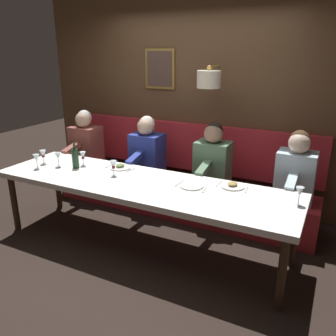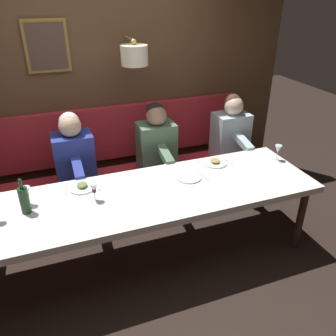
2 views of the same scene
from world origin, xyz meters
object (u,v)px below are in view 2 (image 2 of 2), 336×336
at_px(dining_table, 138,200).
at_px(wine_glass_4, 94,188).
at_px(diner_nearest, 231,130).
at_px(wine_bottle, 24,200).
at_px(diner_middle, 74,153).
at_px(wine_glass_3, 26,192).
at_px(wine_glass_5, 278,150).
at_px(diner_near, 156,141).

relative_size(dining_table, wine_glass_4, 19.60).
height_order(diner_nearest, wine_bottle, diner_nearest).
distance_m(diner_nearest, wine_glass_4, 1.95).
distance_m(diner_nearest, diner_middle, 1.83).
relative_size(wine_glass_3, wine_glass_5, 1.00).
bearing_deg(wine_glass_3, wine_glass_4, -103.55).
bearing_deg(wine_glass_3, dining_table, -100.86).
xyz_separation_m(diner_nearest, wine_glass_3, (-0.71, 2.28, 0.04)).
relative_size(wine_glass_4, wine_glass_5, 1.00).
distance_m(diner_near, wine_glass_5, 1.29).
xyz_separation_m(diner_nearest, wine_glass_5, (-0.74, -0.12, 0.04)).
xyz_separation_m(wine_glass_3, wine_glass_4, (-0.13, -0.52, -0.00)).
distance_m(diner_nearest, wine_glass_3, 2.39).
distance_m(dining_table, wine_glass_4, 0.40).
relative_size(diner_middle, wine_glass_4, 4.82).
bearing_deg(diner_nearest, wine_glass_4, 115.51).
height_order(diner_near, wine_glass_5, diner_near).
bearing_deg(dining_table, wine_glass_5, -84.52).
height_order(dining_table, wine_glass_3, wine_glass_3).
relative_size(diner_nearest, wine_glass_5, 4.82).
height_order(diner_nearest, diner_near, same).
height_order(diner_nearest, wine_glass_3, diner_nearest).
bearing_deg(wine_glass_5, wine_bottle, 92.09).
xyz_separation_m(dining_table, diner_middle, (0.88, 0.43, 0.13)).
distance_m(diner_middle, wine_glass_3, 0.84).
bearing_deg(wine_glass_4, dining_table, -96.86).
xyz_separation_m(dining_table, wine_glass_4, (0.04, 0.36, 0.17)).
distance_m(dining_table, wine_bottle, 0.91).
distance_m(diner_nearest, wine_glass_5, 0.75).
bearing_deg(diner_middle, wine_bottle, 150.58).
distance_m(wine_glass_3, wine_bottle, 0.11).
height_order(wine_glass_3, wine_bottle, wine_bottle).
bearing_deg(diner_near, dining_table, 152.11).
height_order(dining_table, diner_nearest, diner_nearest).
bearing_deg(wine_bottle, diner_nearest, -70.23).
xyz_separation_m(diner_nearest, diner_near, (0.00, 0.93, 0.00)).
bearing_deg(diner_near, wine_glass_3, 117.98).
relative_size(dining_table, wine_glass_3, 19.60).
distance_m(diner_middle, wine_glass_5, 2.08).
bearing_deg(wine_glass_3, diner_middle, -32.18).
height_order(dining_table, diner_middle, diner_middle).
bearing_deg(diner_near, diner_middle, 90.00).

